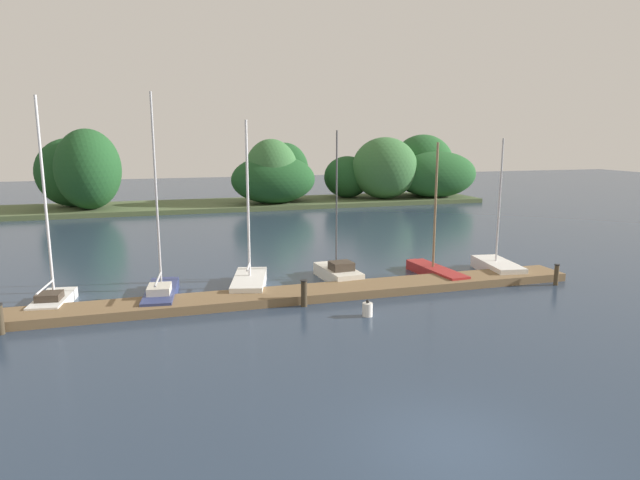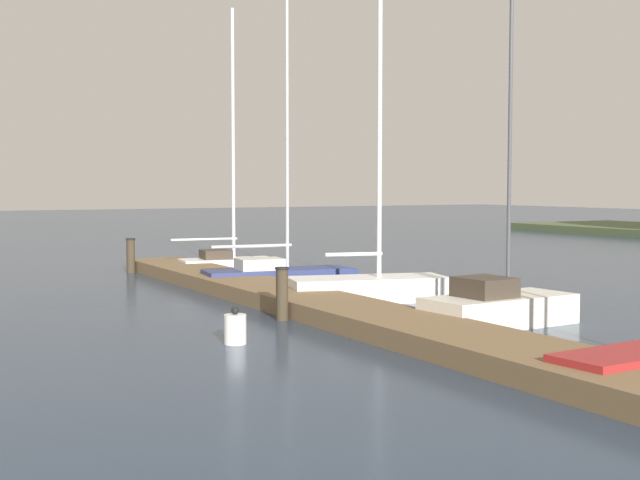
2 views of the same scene
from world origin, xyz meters
The scene contains 13 objects.
ground centered at (0.00, 0.00, 0.00)m, with size 160.00×160.00×0.00m, color #28384C.
dock_pier centered at (0.00, 11.44, 0.17)m, with size 23.83×1.80×0.35m.
far_shore centered at (6.78, 41.19, 2.93)m, with size 51.10×8.38×7.14m.
sailboat_0 centered at (-9.77, 13.12, 0.43)m, with size 1.46×3.37×7.98m.
sailboat_1 centered at (-5.76, 12.92, 0.36)m, with size 1.58×4.22×8.17m.
sailboat_2 centered at (-2.07, 13.53, 0.37)m, with size 2.16×4.02×7.17m.
sailboat_3 centered at (2.04, 13.80, 0.38)m, with size 1.51×3.29×6.75m.
sailboat_4 centered at (6.60, 13.06, 0.33)m, with size 1.27×4.27×6.22m.
sailboat_5 centered at (9.81, 12.80, 0.33)m, with size 1.79×3.58×6.40m.
mooring_piling_0 centered at (-10.95, 10.38, 0.53)m, with size 0.29×0.29×1.05m.
mooring_piling_1 centered at (-0.47, 10.38, 0.53)m, with size 0.28×0.28×1.05m.
mooring_piling_2 centered at (11.04, 10.12, 0.48)m, with size 0.23×0.23×0.94m.
channel_buoy_0 centered at (1.45, 8.58, 0.26)m, with size 0.37×0.37×0.63m.
Camera 1 is at (-5.74, -9.18, 6.49)m, focal length 30.53 mm.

